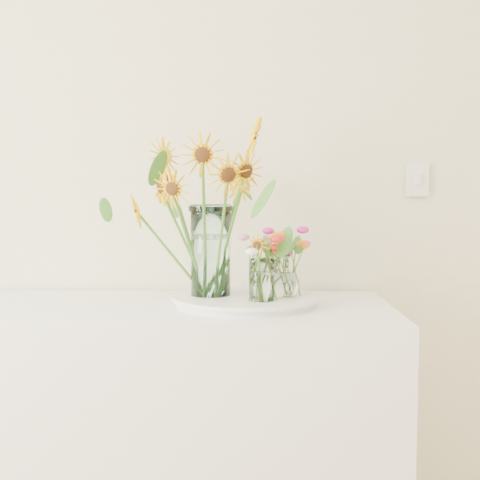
{
  "coord_description": "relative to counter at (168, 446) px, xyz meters",
  "views": [
    {
      "loc": [
        0.11,
        0.08,
        1.23
      ],
      "look_at": [
        0.06,
        1.97,
        1.1
      ],
      "focal_mm": 45.0,
      "sensor_mm": 36.0,
      "label": 1
    }
  ],
  "objects": [
    {
      "name": "counter",
      "position": [
        0.0,
        0.0,
        0.0
      ],
      "size": [
        1.4,
        0.6,
        0.9
      ],
      "primitive_type": "cube",
      "color": "white",
      "rests_on": "ground_plane"
    },
    {
      "name": "tray",
      "position": [
        0.24,
        0.02,
        0.46
      ],
      "size": [
        0.43,
        0.43,
        0.02
      ],
      "primitive_type": "cylinder",
      "color": "white",
      "rests_on": "counter"
    },
    {
      "name": "mason_jar",
      "position": [
        0.14,
        0.02,
        0.62
      ],
      "size": [
        0.16,
        0.16,
        0.29
      ],
      "primitive_type": "cylinder",
      "rotation": [
        0.0,
        0.0,
        -0.35
      ],
      "color": "#C1F4F3",
      "rests_on": "tray"
    },
    {
      "name": "sunflower_bouquet",
      "position": [
        0.14,
        0.02,
        0.76
      ],
      "size": [
        1.04,
        1.04,
        0.57
      ],
      "primitive_type": null,
      "rotation": [
        0.0,
        0.0,
        -0.35
      ],
      "color": "#FAB905",
      "rests_on": "tray"
    },
    {
      "name": "small_vase_a",
      "position": [
        0.29,
        -0.08,
        0.54
      ],
      "size": [
        0.08,
        0.08,
        0.13
      ],
      "primitive_type": "cylinder",
      "rotation": [
        0.0,
        0.0,
        -0.09
      ],
      "color": "white",
      "rests_on": "tray"
    },
    {
      "name": "wildflower_posy_a",
      "position": [
        0.29,
        -0.08,
        0.59
      ],
      "size": [
        0.18,
        0.18,
        0.22
      ],
      "primitive_type": null,
      "color": "orange",
      "rests_on": "tray"
    },
    {
      "name": "small_vase_b",
      "position": [
        0.37,
        0.01,
        0.54
      ],
      "size": [
        0.12,
        0.12,
        0.13
      ],
      "primitive_type": null,
      "rotation": [
        0.0,
        0.0,
        -0.4
      ],
      "color": "white",
      "rests_on": "tray"
    },
    {
      "name": "wildflower_posy_b",
      "position": [
        0.37,
        0.01,
        0.59
      ],
      "size": [
        0.23,
        0.23,
        0.22
      ],
      "primitive_type": null,
      "color": "orange",
      "rests_on": "tray"
    },
    {
      "name": "small_vase_c",
      "position": [
        0.35,
        0.13,
        0.53
      ],
      "size": [
        0.07,
        0.07,
        0.11
      ],
      "primitive_type": "cylinder",
      "rotation": [
        0.0,
        0.0,
        0.12
      ],
      "color": "white",
      "rests_on": "tray"
    },
    {
      "name": "wildflower_posy_c",
      "position": [
        0.35,
        0.13,
        0.57
      ],
      "size": [
        0.2,
        0.2,
        0.2
      ],
      "primitive_type": null,
      "color": "orange",
      "rests_on": "tray"
    }
  ]
}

